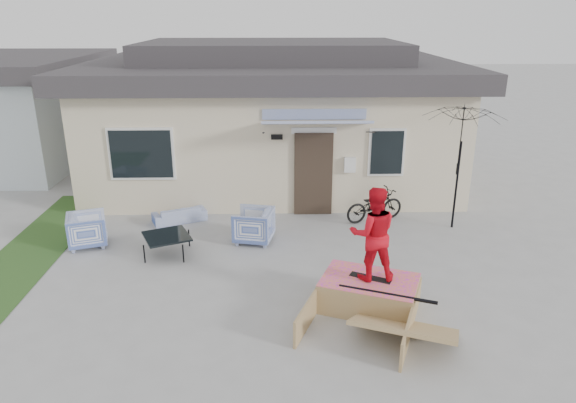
{
  "coord_description": "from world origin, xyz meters",
  "views": [
    {
      "loc": [
        0.04,
        -8.01,
        4.85
      ],
      "look_at": [
        0.3,
        1.8,
        1.3
      ],
      "focal_mm": 32.73,
      "sensor_mm": 36.0,
      "label": 1
    }
  ],
  "objects_px": {
    "coffee_table": "(167,245)",
    "skater": "(373,232)",
    "skateboard": "(370,277)",
    "patio_umbrella": "(460,156)",
    "bicycle": "(375,202)",
    "skate_ramp": "(369,294)",
    "loveseat": "(179,212)",
    "armchair_left": "(87,228)",
    "armchair_right": "(253,224)"
  },
  "relations": [
    {
      "from": "coffee_table",
      "to": "skater",
      "type": "height_order",
      "value": "skater"
    },
    {
      "from": "skateboard",
      "to": "coffee_table",
      "type": "bearing_deg",
      "value": 178.36
    },
    {
      "from": "patio_umbrella",
      "to": "skater",
      "type": "distance_m",
      "value": 4.38
    },
    {
      "from": "bicycle",
      "to": "skate_ramp",
      "type": "xyz_separation_m",
      "value": [
        -0.82,
        -4.03,
        -0.22
      ]
    },
    {
      "from": "coffee_table",
      "to": "skateboard",
      "type": "height_order",
      "value": "skateboard"
    },
    {
      "from": "loveseat",
      "to": "coffee_table",
      "type": "height_order",
      "value": "loveseat"
    },
    {
      "from": "loveseat",
      "to": "skateboard",
      "type": "distance_m",
      "value": 5.68
    },
    {
      "from": "coffee_table",
      "to": "skateboard",
      "type": "xyz_separation_m",
      "value": [
        3.92,
        -2.18,
        0.34
      ]
    },
    {
      "from": "bicycle",
      "to": "loveseat",
      "type": "bearing_deg",
      "value": 68.68
    },
    {
      "from": "bicycle",
      "to": "skateboard",
      "type": "xyz_separation_m",
      "value": [
        -0.8,
        -3.98,
        0.07
      ]
    },
    {
      "from": "loveseat",
      "to": "armchair_left",
      "type": "xyz_separation_m",
      "value": [
        -1.77,
        -1.36,
        0.15
      ]
    },
    {
      "from": "loveseat",
      "to": "coffee_table",
      "type": "bearing_deg",
      "value": 68.05
    },
    {
      "from": "skate_ramp",
      "to": "skater",
      "type": "height_order",
      "value": "skater"
    },
    {
      "from": "armchair_left",
      "to": "armchair_right",
      "type": "distance_m",
      "value": 3.63
    },
    {
      "from": "skate_ramp",
      "to": "coffee_table",
      "type": "bearing_deg",
      "value": 171.99
    },
    {
      "from": "loveseat",
      "to": "armchair_right",
      "type": "bearing_deg",
      "value": 122.67
    },
    {
      "from": "coffee_table",
      "to": "bicycle",
      "type": "relative_size",
      "value": 0.58
    },
    {
      "from": "armchair_right",
      "to": "armchair_left",
      "type": "bearing_deg",
      "value": -76.06
    },
    {
      "from": "loveseat",
      "to": "armchair_right",
      "type": "distance_m",
      "value": 2.24
    },
    {
      "from": "armchair_right",
      "to": "bicycle",
      "type": "bearing_deg",
      "value": 123.73
    },
    {
      "from": "armchair_left",
      "to": "coffee_table",
      "type": "relative_size",
      "value": 0.91
    },
    {
      "from": "armchair_left",
      "to": "skater",
      "type": "xyz_separation_m",
      "value": [
        5.74,
        -2.69,
        0.99
      ]
    },
    {
      "from": "bicycle",
      "to": "patio_umbrella",
      "type": "xyz_separation_m",
      "value": [
        1.79,
        -0.48,
        1.26
      ]
    },
    {
      "from": "bicycle",
      "to": "skater",
      "type": "relative_size",
      "value": 0.93
    },
    {
      "from": "armchair_left",
      "to": "loveseat",
      "type": "bearing_deg",
      "value": -70.78
    },
    {
      "from": "skate_ramp",
      "to": "patio_umbrella",
      "type": "bearing_deg",
      "value": 75.37
    },
    {
      "from": "coffee_table",
      "to": "skate_ramp",
      "type": "xyz_separation_m",
      "value": [
        3.9,
        -2.23,
        0.05
      ]
    },
    {
      "from": "skate_ramp",
      "to": "skater",
      "type": "xyz_separation_m",
      "value": [
        0.02,
        0.05,
        1.13
      ]
    },
    {
      "from": "coffee_table",
      "to": "skater",
      "type": "bearing_deg",
      "value": -29.08
    },
    {
      "from": "skateboard",
      "to": "skate_ramp",
      "type": "bearing_deg",
      "value": -84.3
    },
    {
      "from": "skateboard",
      "to": "skater",
      "type": "relative_size",
      "value": 0.44
    },
    {
      "from": "armchair_right",
      "to": "patio_umbrella",
      "type": "bearing_deg",
      "value": 110.27
    },
    {
      "from": "armchair_left",
      "to": "skateboard",
      "type": "bearing_deg",
      "value": -133.43
    },
    {
      "from": "coffee_table",
      "to": "skateboard",
      "type": "bearing_deg",
      "value": -29.08
    },
    {
      "from": "skate_ramp",
      "to": "skateboard",
      "type": "distance_m",
      "value": 0.29
    },
    {
      "from": "coffee_table",
      "to": "bicycle",
      "type": "height_order",
      "value": "bicycle"
    },
    {
      "from": "loveseat",
      "to": "skateboard",
      "type": "xyz_separation_m",
      "value": [
        3.98,
        -4.05,
        0.31
      ]
    },
    {
      "from": "coffee_table",
      "to": "bicycle",
      "type": "xyz_separation_m",
      "value": [
        4.72,
        1.8,
        0.27
      ]
    },
    {
      "from": "loveseat",
      "to": "skateboard",
      "type": "relative_size",
      "value": 1.77
    },
    {
      "from": "loveseat",
      "to": "armchair_right",
      "type": "relative_size",
      "value": 1.54
    },
    {
      "from": "loveseat",
      "to": "skate_ramp",
      "type": "xyz_separation_m",
      "value": [
        3.96,
        -4.1,
        0.02
      ]
    },
    {
      "from": "armchair_right",
      "to": "coffee_table",
      "type": "distance_m",
      "value": 1.92
    },
    {
      "from": "armchair_right",
      "to": "skateboard",
      "type": "height_order",
      "value": "armchair_right"
    },
    {
      "from": "bicycle",
      "to": "skate_ramp",
      "type": "distance_m",
      "value": 4.12
    },
    {
      "from": "skate_ramp",
      "to": "skateboard",
      "type": "relative_size",
      "value": 2.95
    },
    {
      "from": "bicycle",
      "to": "skateboard",
      "type": "distance_m",
      "value": 4.06
    },
    {
      "from": "skateboard",
      "to": "armchair_right",
      "type": "bearing_deg",
      "value": 154.4
    },
    {
      "from": "armchair_right",
      "to": "coffee_table",
      "type": "bearing_deg",
      "value": -58.63
    },
    {
      "from": "skateboard",
      "to": "skater",
      "type": "xyz_separation_m",
      "value": [
        -0.0,
        0.0,
        0.84
      ]
    },
    {
      "from": "skater",
      "to": "bicycle",
      "type": "bearing_deg",
      "value": -102.11
    }
  ]
}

